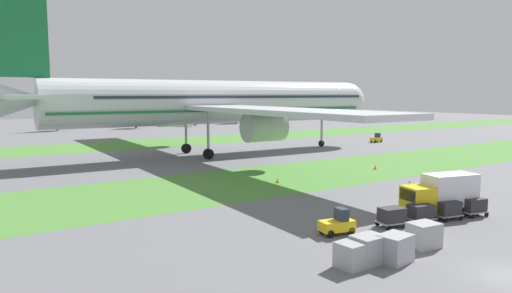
# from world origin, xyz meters

# --- Properties ---
(ground_plane) EXTENTS (400.00, 400.00, 0.00)m
(ground_plane) POSITION_xyz_m (0.00, 0.00, 0.00)
(ground_plane) COLOR slate
(grass_strip_near) EXTENTS (320.00, 17.84, 0.01)m
(grass_strip_near) POSITION_xyz_m (0.00, 33.11, 0.00)
(grass_strip_near) COLOR #4C8438
(grass_strip_near) RESTS_ON ground
(grass_strip_far) EXTENTS (320.00, 17.84, 0.01)m
(grass_strip_far) POSITION_xyz_m (0.00, 80.79, 0.00)
(grass_strip_far) COLOR #4C8438
(grass_strip_far) RESTS_ON ground
(airliner) EXTENTS (69.35, 85.28, 25.25)m
(airliner) POSITION_xyz_m (10.87, 57.02, 9.05)
(airliner) COLOR silver
(airliner) RESTS_ON ground
(baggage_tug) EXTENTS (2.80, 1.77, 1.97)m
(baggage_tug) POSITION_xyz_m (-2.61, 11.50, 0.81)
(baggage_tug) COLOR yellow
(baggage_tug) RESTS_ON ground
(cargo_dolly_lead) EXTENTS (2.44, 1.89, 1.55)m
(cargo_dolly_lead) POSITION_xyz_m (2.33, 10.56, 0.92)
(cargo_dolly_lead) COLOR #A3A3A8
(cargo_dolly_lead) RESTS_ON ground
(cargo_dolly_second) EXTENTS (2.44, 1.89, 1.55)m
(cargo_dolly_second) POSITION_xyz_m (5.18, 10.01, 0.92)
(cargo_dolly_second) COLOR #A3A3A8
(cargo_dolly_second) RESTS_ON ground
(cargo_dolly_third) EXTENTS (2.44, 1.89, 1.55)m
(cargo_dolly_third) POSITION_xyz_m (8.03, 9.46, 0.92)
(cargo_dolly_third) COLOR #A3A3A8
(cargo_dolly_third) RESTS_ON ground
(cargo_dolly_fourth) EXTENTS (2.44, 1.89, 1.55)m
(cargo_dolly_fourth) POSITION_xyz_m (10.87, 8.92, 0.92)
(cargo_dolly_fourth) COLOR #A3A3A8
(cargo_dolly_fourth) RESTS_ON ground
(catering_truck) EXTENTS (7.30, 3.91, 3.58)m
(catering_truck) POSITION_xyz_m (8.76, 10.63, 1.95)
(catering_truck) COLOR yellow
(catering_truck) RESTS_ON ground
(pushback_tractor) EXTENTS (2.64, 1.38, 1.97)m
(pushback_tractor) POSITION_xyz_m (50.88, 55.73, 0.81)
(pushback_tractor) COLOR yellow
(pushback_tractor) RESTS_ON ground
(ground_crew_marshaller) EXTENTS (0.36, 0.55, 1.74)m
(ground_crew_marshaller) POSITION_xyz_m (12.12, 16.57, 0.95)
(ground_crew_marshaller) COLOR black
(ground_crew_marshaller) RESTS_ON ground
(uld_container_0) EXTENTS (2.08, 1.71, 1.57)m
(uld_container_0) POSITION_xyz_m (-6.47, 6.07, 0.78)
(uld_container_0) COLOR #A3A3A8
(uld_container_0) RESTS_ON ground
(uld_container_1) EXTENTS (2.02, 1.62, 1.73)m
(uld_container_1) POSITION_xyz_m (-5.13, 6.08, 0.87)
(uld_container_1) COLOR #A3A3A8
(uld_container_1) RESTS_ON ground
(uld_container_2) EXTENTS (2.19, 1.85, 1.76)m
(uld_container_2) POSITION_xyz_m (-3.67, 5.23, 0.88)
(uld_container_2) COLOR #A3A3A8
(uld_container_2) RESTS_ON ground
(uld_container_3) EXTENTS (2.15, 1.79, 1.70)m
(uld_container_3) POSITION_xyz_m (0.28, 6.04, 0.85)
(uld_container_3) COLOR #A3A3A8
(uld_container_3) RESTS_ON ground
(taxiway_marker_0) EXTENTS (0.44, 0.44, 0.63)m
(taxiway_marker_0) POSITION_xyz_m (22.88, 30.79, 0.31)
(taxiway_marker_0) COLOR orange
(taxiway_marker_0) RESTS_ON ground
(taxiway_marker_1) EXTENTS (0.44, 0.44, 0.46)m
(taxiway_marker_1) POSITION_xyz_m (5.73, 30.45, 0.23)
(taxiway_marker_1) COLOR orange
(taxiway_marker_1) RESTS_ON ground
(distant_tree_line) EXTENTS (163.78, 9.77, 12.29)m
(distant_tree_line) POSITION_xyz_m (1.16, 125.51, 6.75)
(distant_tree_line) COLOR #4C3823
(distant_tree_line) RESTS_ON ground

